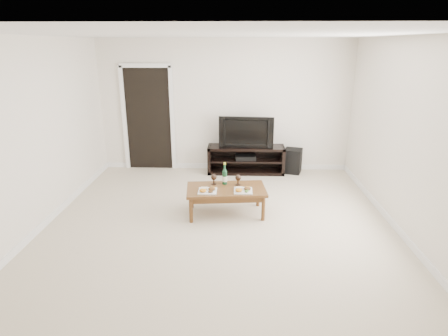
% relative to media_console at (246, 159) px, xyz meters
% --- Properties ---
extents(floor, '(5.50, 5.50, 0.00)m').
position_rel_media_console_xyz_m(floor, '(-0.43, -2.50, -0.28)').
color(floor, beige).
rests_on(floor, ground).
extents(back_wall, '(5.00, 0.04, 2.60)m').
position_rel_media_console_xyz_m(back_wall, '(-0.43, 0.27, 1.02)').
color(back_wall, silver).
rests_on(back_wall, ground).
extents(ceiling, '(5.00, 5.50, 0.04)m').
position_rel_media_console_xyz_m(ceiling, '(-0.43, -2.50, 2.35)').
color(ceiling, white).
rests_on(ceiling, back_wall).
extents(doorway, '(0.90, 0.02, 2.05)m').
position_rel_media_console_xyz_m(doorway, '(-1.98, 0.24, 0.75)').
color(doorway, black).
rests_on(doorway, ground).
extents(media_console, '(1.52, 0.45, 0.55)m').
position_rel_media_console_xyz_m(media_console, '(0.00, 0.00, 0.00)').
color(media_console, black).
rests_on(media_console, ground).
extents(television, '(1.07, 0.22, 0.61)m').
position_rel_media_console_xyz_m(television, '(0.00, 0.00, 0.58)').
color(television, black).
rests_on(television, media_console).
extents(av_receiver, '(0.42, 0.32, 0.08)m').
position_rel_media_console_xyz_m(av_receiver, '(-0.01, -0.01, 0.05)').
color(av_receiver, black).
rests_on(av_receiver, media_console).
extents(subwoofer, '(0.41, 0.41, 0.49)m').
position_rel_media_console_xyz_m(subwoofer, '(0.95, 0.04, -0.03)').
color(subwoofer, black).
rests_on(subwoofer, ground).
extents(coffee_table, '(1.24, 0.76, 0.42)m').
position_rel_media_console_xyz_m(coffee_table, '(-0.34, -1.96, -0.07)').
color(coffee_table, brown).
rests_on(coffee_table, ground).
extents(plate_left, '(0.27, 0.27, 0.07)m').
position_rel_media_console_xyz_m(plate_left, '(-0.61, -2.11, 0.18)').
color(plate_left, white).
rests_on(plate_left, coffee_table).
extents(plate_right, '(0.27, 0.27, 0.07)m').
position_rel_media_console_xyz_m(plate_right, '(-0.09, -2.07, 0.18)').
color(plate_right, white).
rests_on(plate_right, coffee_table).
extents(wine_bottle, '(0.07, 0.07, 0.35)m').
position_rel_media_console_xyz_m(wine_bottle, '(-0.37, -1.78, 0.32)').
color(wine_bottle, '#103A20').
rests_on(wine_bottle, coffee_table).
extents(goblet_left, '(0.09, 0.09, 0.17)m').
position_rel_media_console_xyz_m(goblet_left, '(-0.54, -1.80, 0.23)').
color(goblet_left, '#32231B').
rests_on(goblet_left, coffee_table).
extents(goblet_right, '(0.09, 0.09, 0.17)m').
position_rel_media_console_xyz_m(goblet_right, '(-0.16, -1.81, 0.23)').
color(goblet_right, '#32231B').
rests_on(goblet_right, coffee_table).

